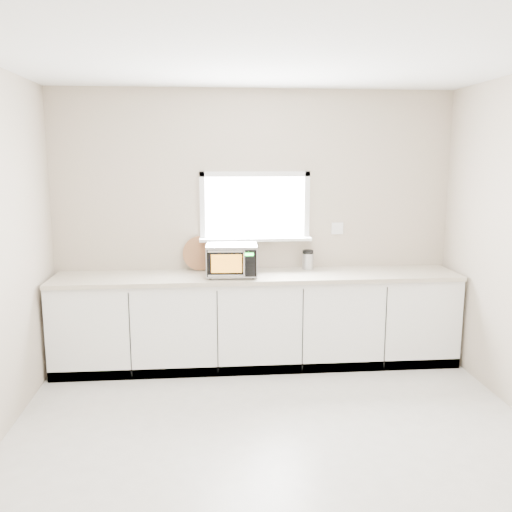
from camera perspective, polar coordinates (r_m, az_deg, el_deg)
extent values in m
plane|color=beige|center=(4.01, 2.53, -20.18)|extent=(4.00, 4.00, 0.00)
cube|color=#B1A58C|center=(5.49, -0.13, 3.15)|extent=(4.00, 0.02, 2.70)
cube|color=white|center=(5.45, -0.11, 5.22)|extent=(1.00, 0.02, 0.60)
cube|color=white|center=(5.42, -0.05, 1.79)|extent=(1.12, 0.16, 0.03)
cube|color=white|center=(5.42, -0.10, 8.63)|extent=(1.10, 0.04, 0.05)
cube|color=white|center=(5.47, -0.10, 1.81)|extent=(1.10, 0.04, 0.05)
cube|color=white|center=(5.42, -5.66, 5.13)|extent=(0.05, 0.04, 0.70)
cube|color=white|center=(5.51, 5.37, 5.22)|extent=(0.05, 0.04, 0.70)
cube|color=white|center=(5.62, 8.56, 2.89)|extent=(0.12, 0.01, 0.12)
cube|color=white|center=(5.39, 0.16, -6.90)|extent=(3.92, 0.60, 0.88)
cube|color=beige|center=(5.26, 0.17, -2.14)|extent=(3.92, 0.64, 0.04)
cylinder|color=black|center=(5.06, -4.83, -2.38)|extent=(0.02, 0.02, 0.01)
cylinder|color=black|center=(5.33, -4.70, -1.70)|extent=(0.02, 0.02, 0.01)
cylinder|color=black|center=(5.05, -0.30, -2.35)|extent=(0.02, 0.02, 0.01)
cylinder|color=black|center=(5.33, -0.41, -1.67)|extent=(0.02, 0.02, 0.01)
cube|color=#AEB1B6|center=(5.16, -2.57, -0.39)|extent=(0.49, 0.38, 0.29)
cube|color=black|center=(4.98, -2.58, -0.79)|extent=(0.46, 0.03, 0.25)
cube|color=#FFA426|center=(4.97, -3.13, -0.81)|extent=(0.28, 0.02, 0.17)
cylinder|color=silver|center=(4.95, -1.26, -0.84)|extent=(0.02, 0.02, 0.22)
cube|color=black|center=(4.97, -0.72, -0.79)|extent=(0.11, 0.01, 0.25)
cube|color=#19FF33|center=(4.95, -0.72, 0.17)|extent=(0.08, 0.01, 0.03)
cube|color=silver|center=(5.13, -2.58, 1.21)|extent=(0.49, 0.38, 0.01)
cube|color=#49331A|center=(5.11, -2.34, -0.95)|extent=(0.13, 0.21, 0.23)
cube|color=black|center=(5.04, -2.51, 0.00)|extent=(0.02, 0.04, 0.09)
cube|color=black|center=(5.05, -2.21, 0.12)|extent=(0.02, 0.04, 0.09)
cube|color=black|center=(5.06, -1.90, -0.07)|extent=(0.02, 0.04, 0.09)
cube|color=black|center=(5.04, -2.36, 0.31)|extent=(0.02, 0.04, 0.09)
cube|color=black|center=(5.05, -2.01, 0.33)|extent=(0.02, 0.04, 0.09)
cylinder|color=#A1673E|center=(5.45, -5.92, 0.29)|extent=(0.34, 0.08, 0.34)
cylinder|color=#AEB1B6|center=(5.51, 5.48, -0.55)|extent=(0.13, 0.13, 0.16)
cylinder|color=black|center=(5.49, 5.50, 0.47)|extent=(0.12, 0.12, 0.04)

